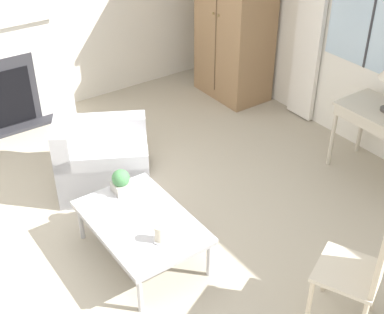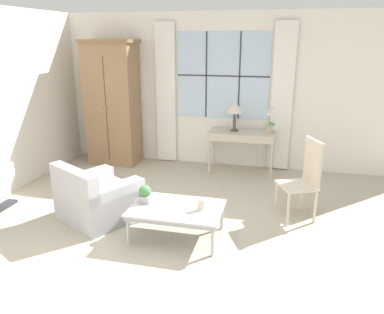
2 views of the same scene
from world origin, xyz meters
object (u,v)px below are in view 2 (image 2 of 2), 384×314
at_px(console_table, 242,136).
at_px(coffee_table, 177,210).
at_px(armoire, 113,103).
at_px(potted_orchid, 270,124).
at_px(armchair_upholstered, 98,200).
at_px(side_chair_wooden, 305,175).
at_px(potted_plant_small, 145,194).
at_px(table_lamp, 235,108).
at_px(pillar_candle, 201,205).

xyz_separation_m(console_table, coffee_table, (-0.49, -2.57, -0.30)).
xyz_separation_m(armoire, console_table, (2.46, 0.01, -0.51)).
bearing_deg(potted_orchid, armchair_upholstered, -132.28).
height_order(side_chair_wooden, potted_plant_small, side_chair_wooden).
bearing_deg(armchair_upholstered, armoire, 108.97).
bearing_deg(side_chair_wooden, console_table, 121.44).
bearing_deg(side_chair_wooden, table_lamp, 124.61).
bearing_deg(console_table, potted_plant_small, -110.03).
height_order(coffee_table, potted_plant_small, potted_plant_small).
distance_m(armchair_upholstered, coffee_table, 1.19).
bearing_deg(pillar_candle, armoire, 131.60).
bearing_deg(pillar_candle, potted_plant_small, 174.93).
height_order(potted_orchid, coffee_table, potted_orchid).
bearing_deg(potted_plant_small, armchair_upholstered, 167.27).
bearing_deg(pillar_candle, console_table, 85.80).
relative_size(potted_orchid, pillar_candle, 3.22).
bearing_deg(pillar_candle, table_lamp, 89.10).
height_order(console_table, armchair_upholstered, armchair_upholstered).
relative_size(table_lamp, armchair_upholstered, 0.44).
xyz_separation_m(table_lamp, pillar_candle, (-0.04, -2.60, -0.69)).
bearing_deg(armoire, pillar_candle, -48.40).
bearing_deg(potted_plant_small, coffee_table, -7.92).
height_order(console_table, coffee_table, console_table).
distance_m(table_lamp, side_chair_wooden, 2.12).
distance_m(table_lamp, armchair_upholstered, 2.95).
bearing_deg(potted_orchid, coffee_table, -110.52).
xyz_separation_m(coffee_table, potted_plant_small, (-0.42, 0.06, 0.15)).
xyz_separation_m(table_lamp, side_chair_wooden, (1.16, -1.69, -0.55)).
distance_m(table_lamp, potted_plant_small, 2.73).
bearing_deg(armchair_upholstered, potted_plant_small, -12.73).
bearing_deg(console_table, side_chair_wooden, -58.56).
distance_m(armoire, table_lamp, 2.31).
relative_size(armchair_upholstered, pillar_candle, 7.75).
relative_size(console_table, potted_plant_small, 5.32).
distance_m(potted_orchid, side_chair_wooden, 1.78).
distance_m(console_table, side_chair_wooden, 1.95).
distance_m(table_lamp, coffee_table, 2.74).
bearing_deg(pillar_candle, side_chair_wooden, 37.16).
relative_size(console_table, table_lamp, 2.21).
distance_m(armchair_upholstered, side_chair_wooden, 2.78).
relative_size(side_chair_wooden, potted_plant_small, 4.94).
height_order(armoire, console_table, armoire).
relative_size(table_lamp, potted_plant_small, 2.41).
distance_m(armoire, console_table, 2.51).
bearing_deg(table_lamp, console_table, -9.63).
distance_m(potted_orchid, coffee_table, 2.80).
bearing_deg(side_chair_wooden, pillar_candle, -142.84).
relative_size(table_lamp, pillar_candle, 3.44).
relative_size(console_table, armchair_upholstered, 0.98).
distance_m(side_chair_wooden, coffee_table, 1.78).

